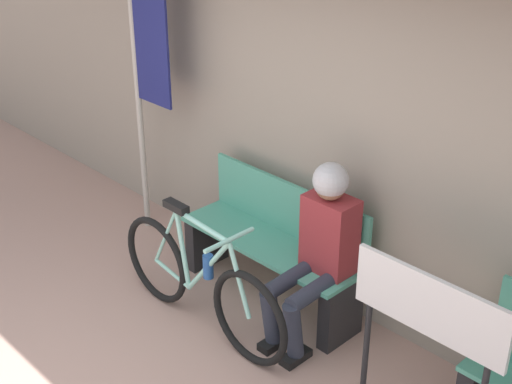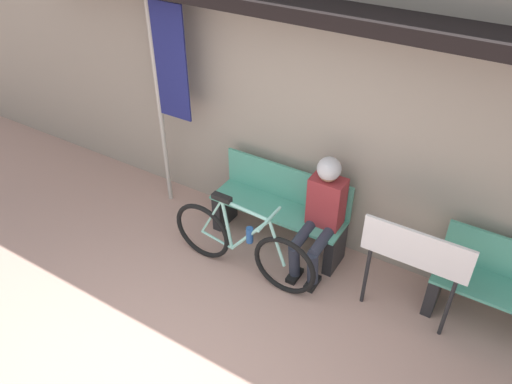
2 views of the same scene
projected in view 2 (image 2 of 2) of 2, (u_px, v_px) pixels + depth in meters
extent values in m
cube|color=#9E9384|center=(311.00, 98.00, 4.76)|extent=(12.00, 0.12, 3.20)
cube|color=black|center=(303.00, 9.00, 4.04)|extent=(6.60, 0.44, 0.12)
cube|color=#51A88E|center=(278.00, 209.00, 5.21)|extent=(1.45, 0.42, 0.03)
cube|color=#51A88E|center=(287.00, 183.00, 5.22)|extent=(1.45, 0.03, 0.40)
cube|color=#232326|center=(225.00, 207.00, 5.64)|extent=(0.10, 0.36, 0.45)
cube|color=#232326|center=(335.00, 249.00, 5.07)|extent=(0.10, 0.36, 0.45)
torus|color=black|center=(202.00, 231.00, 5.13)|extent=(0.66, 0.05, 0.66)
torus|color=black|center=(284.00, 266.00, 4.73)|extent=(0.66, 0.05, 0.66)
cylinder|color=#93DBCC|center=(245.00, 210.00, 4.62)|extent=(0.52, 0.03, 0.07)
cylinder|color=#93DBCC|center=(250.00, 235.00, 4.77)|extent=(0.45, 0.03, 0.56)
cylinder|color=#93DBCC|center=(227.00, 225.00, 4.87)|extent=(0.13, 0.03, 0.58)
cylinder|color=#93DBCC|center=(217.00, 240.00, 5.07)|extent=(0.37, 0.03, 0.09)
cylinder|color=#93DBCC|center=(212.00, 216.00, 4.92)|extent=(0.29, 0.02, 0.52)
cylinder|color=#93DBCC|center=(277.00, 244.00, 4.62)|extent=(0.20, 0.03, 0.49)
cube|color=black|center=(222.00, 198.00, 4.70)|extent=(0.20, 0.07, 0.05)
cylinder|color=#93DBCC|center=(269.00, 219.00, 4.51)|extent=(0.03, 0.40, 0.03)
cylinder|color=#235199|center=(250.00, 235.00, 4.77)|extent=(0.07, 0.07, 0.17)
cylinder|color=#2D3342|center=(304.00, 234.00, 4.89)|extent=(0.11, 0.43, 0.13)
cylinder|color=#2D3342|center=(294.00, 261.00, 4.89)|extent=(0.11, 0.17, 0.42)
cube|color=black|center=(295.00, 275.00, 5.04)|extent=(0.10, 0.22, 0.06)
cylinder|color=#2D3342|center=(322.00, 241.00, 4.80)|extent=(0.11, 0.43, 0.13)
cylinder|color=#2D3342|center=(313.00, 268.00, 4.80)|extent=(0.11, 0.17, 0.42)
cube|color=black|center=(312.00, 283.00, 4.96)|extent=(0.10, 0.22, 0.06)
cube|color=maroon|center=(326.00, 201.00, 4.86)|extent=(0.34, 0.22, 0.53)
sphere|color=#9E7556|center=(329.00, 171.00, 4.63)|extent=(0.20, 0.20, 0.20)
sphere|color=silver|center=(329.00, 169.00, 4.62)|extent=(0.23, 0.23, 0.23)
cube|color=#232326|center=(435.00, 287.00, 4.64)|extent=(0.10, 0.36, 0.45)
cylinder|color=#B7B2A8|center=(160.00, 111.00, 5.45)|extent=(0.05, 0.05, 2.38)
cube|color=navy|center=(171.00, 63.00, 5.01)|extent=(0.40, 0.02, 1.21)
cylinder|color=#232326|center=(366.00, 276.00, 4.61)|extent=(0.04, 0.04, 0.67)
cylinder|color=#232326|center=(447.00, 308.00, 4.30)|extent=(0.04, 0.04, 0.67)
cube|color=white|center=(416.00, 249.00, 4.15)|extent=(0.93, 0.03, 0.36)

